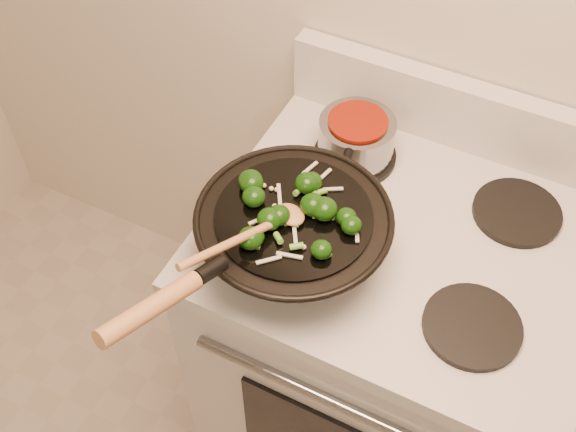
% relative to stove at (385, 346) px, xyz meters
% --- Properties ---
extents(stove, '(0.78, 0.67, 1.08)m').
position_rel_stove_xyz_m(stove, '(0.00, 0.00, 0.00)').
color(stove, silver).
rests_on(stove, ground).
extents(wok, '(0.37, 0.60, 0.23)m').
position_rel_stove_xyz_m(wok, '(-0.18, -0.16, 0.53)').
color(wok, black).
rests_on(wok, stove).
extents(stirfry, '(0.26, 0.27, 0.04)m').
position_rel_stove_xyz_m(stirfry, '(-0.19, -0.15, 0.59)').
color(stirfry, '#0F3308').
rests_on(stirfry, wok).
extents(wooden_spoon, '(0.13, 0.26, 0.08)m').
position_rel_stove_xyz_m(wooden_spoon, '(-0.21, -0.23, 0.60)').
color(wooden_spoon, '#B77948').
rests_on(wooden_spoon, wok).
extents(saucepan, '(0.16, 0.26, 0.10)m').
position_rel_stove_xyz_m(saucepan, '(-0.18, 0.15, 0.51)').
color(saucepan, gray).
rests_on(saucepan, stove).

